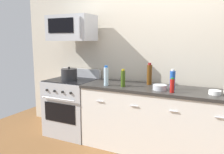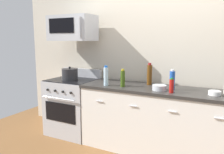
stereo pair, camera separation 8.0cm
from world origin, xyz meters
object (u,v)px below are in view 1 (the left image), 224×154
Objects in this scene: bottle_soda_blue at (172,80)px; bottle_olive_oil at (123,78)px; bottle_wine_amber at (149,74)px; bottle_water_clear at (106,76)px; bottle_hot_sauce_red at (172,86)px; microwave at (71,28)px; bowl_white_ceramic at (215,92)px; range_oven at (72,106)px; stockpot at (69,74)px; bowl_steel_prep at (160,87)px.

bottle_olive_oil is (-0.66, -0.10, -0.01)m from bottle_soda_blue.
bottle_wine_amber is 1.28× the size of bottle_olive_oil.
bottle_hot_sauce_red is at bearing -1.26° from bottle_water_clear.
microwave is at bearing 163.40° from bottle_water_clear.
bottle_water_clear reaches higher than bottle_soda_blue.
microwave reaches higher than bowl_white_ceramic.
range_oven reaches higher than bowl_white_ceramic.
bottle_soda_blue reaches higher than stockpot.
microwave is 5.22× the size of bowl_white_ceramic.
bottle_wine_amber reaches higher than range_oven.
microwave reaches higher than stockpot.
bowl_steel_prep is 1.50m from stockpot.
microwave is 0.74m from stockpot.
microwave is 1.84m from bottle_hot_sauce_red.
bottle_wine_amber is (1.27, 0.17, 0.60)m from range_oven.
bottle_wine_amber is at bearing 10.02° from stockpot.
microwave is 4.07× the size of bowl_steel_prep.
range_oven is 1.74m from bottle_soda_blue.
bowl_white_ceramic is at bearing 2.92° from bottle_olive_oil.
range_oven is 1.14m from bottle_olive_oil.
bottle_olive_oil is 1.74× the size of bowl_white_ceramic.
bottle_wine_amber is 0.42m from bottle_olive_oil.
bottle_soda_blue is 1.64m from stockpot.
bottle_olive_oil is (0.98, -0.14, 0.57)m from range_oven.
bowl_white_ceramic is at bearing 13.85° from bottle_hot_sauce_red.
microwave is 1.23m from bottle_olive_oil.
microwave is 3.01× the size of bottle_olive_oil.
bowl_white_ceramic is at bearing -15.52° from bottle_wine_amber.
range_oven reaches higher than bowl_steel_prep.
range_oven is 0.55m from stockpot.
stockpot is at bearing -90.13° from microwave.
range_oven is at bearing 177.98° from bowl_white_ceramic.
bottle_olive_oil reaches higher than bottle_hot_sauce_red.
bottle_wine_amber is at bearing 137.80° from bottle_hot_sauce_red.
microwave reaches higher than bottle_soda_blue.
bottle_hot_sauce_red is (0.93, -0.02, -0.05)m from bottle_water_clear.
bottle_water_clear reaches higher than bottle_olive_oil.
bottle_water_clear is 1.16× the size of bottle_olive_oil.
microwave reaches higher than bottle_olive_oil.
microwave is 2.73× the size of bottle_soda_blue.
bottle_hot_sauce_red is (0.03, -0.16, -0.04)m from bottle_soda_blue.
bowl_white_ceramic is at bearing -0.60° from stockpot.
bottle_soda_blue is 1.47× the size of bottle_hot_sauce_red.
bottle_hot_sauce_red is (1.67, -0.24, -0.74)m from microwave.
bottle_water_clear is at bearing -175.93° from bowl_steel_prep.
bowl_steel_prep is at bearing -6.30° from microwave.
bottle_soda_blue is 0.95× the size of bottle_water_clear.
range_oven is at bearing 178.84° from bottle_soda_blue.
bowl_steel_prep is at bearing -4.60° from range_oven.
bottle_hot_sauce_red is 0.75× the size of bottle_olive_oil.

